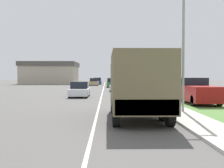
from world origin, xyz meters
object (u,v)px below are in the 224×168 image
(car_farthest_ahead, at_px, (98,81))
(military_truck, at_px, (138,83))
(car_fourth_ahead, at_px, (94,82))
(pickup_truck, at_px, (197,91))
(car_second_ahead, at_px, (116,86))
(car_nearest_ahead, at_px, (80,90))
(lamp_post, at_px, (180,23))
(car_third_ahead, at_px, (112,83))

(car_farthest_ahead, bearing_deg, military_truck, -86.10)
(car_fourth_ahead, height_order, car_farthest_ahead, car_farthest_ahead)
(car_farthest_ahead, relative_size, pickup_truck, 0.80)
(car_second_ahead, bearing_deg, car_farthest_ahead, 96.83)
(military_truck, xyz_separation_m, car_nearest_ahead, (-4.16, 14.15, -1.05))
(car_second_ahead, xyz_separation_m, lamp_post, (2.72, -22.43, 4.38))
(car_second_ahead, xyz_separation_m, car_third_ahead, (-0.41, 12.72, 0.11))
(pickup_truck, bearing_deg, car_fourth_ahead, 103.68)
(car_third_ahead, distance_m, car_farthest_ahead, 16.68)
(car_second_ahead, bearing_deg, pickup_truck, -72.22)
(military_truck, xyz_separation_m, car_third_ahead, (-0.57, 37.13, -0.99))
(car_nearest_ahead, height_order, car_third_ahead, car_third_ahead)
(car_nearest_ahead, bearing_deg, military_truck, -73.61)
(car_fourth_ahead, height_order, pickup_truck, pickup_truck)
(car_farthest_ahead, height_order, lamp_post, lamp_post)
(car_third_ahead, relative_size, car_fourth_ahead, 0.99)
(car_second_ahead, height_order, car_third_ahead, car_third_ahead)
(pickup_truck, height_order, lamp_post, lamp_post)
(military_truck, relative_size, pickup_truck, 1.28)
(car_fourth_ahead, height_order, lamp_post, lamp_post)
(car_nearest_ahead, bearing_deg, car_fourth_ahead, 90.05)
(car_fourth_ahead, bearing_deg, car_farthest_ahead, 85.69)
(military_truck, distance_m, lamp_post, 4.60)
(military_truck, height_order, car_nearest_ahead, military_truck)
(car_nearest_ahead, distance_m, car_third_ahead, 23.26)
(car_fourth_ahead, bearing_deg, pickup_truck, -76.32)
(car_third_ahead, distance_m, pickup_truck, 30.34)
(military_truck, bearing_deg, lamp_post, 37.82)
(car_fourth_ahead, xyz_separation_m, pickup_truck, (9.49, -39.00, 0.21))
(military_truck, distance_m, car_third_ahead, 37.15)
(military_truck, xyz_separation_m, lamp_post, (2.55, 1.98, 3.27))
(car_second_ahead, relative_size, lamp_post, 0.53)
(car_nearest_ahead, relative_size, car_third_ahead, 0.98)
(car_third_ahead, xyz_separation_m, car_farthest_ahead, (-3.08, 16.39, -0.01))
(car_third_ahead, height_order, car_fourth_ahead, car_third_ahead)
(car_nearest_ahead, relative_size, car_second_ahead, 0.92)
(car_farthest_ahead, distance_m, pickup_truck, 47.02)
(car_second_ahead, bearing_deg, car_fourth_ahead, 100.39)
(car_farthest_ahead, height_order, pickup_truck, pickup_truck)
(car_fourth_ahead, xyz_separation_m, lamp_post, (6.74, -44.39, 4.30))
(car_second_ahead, distance_m, car_farthest_ahead, 29.32)
(car_fourth_ahead, distance_m, lamp_post, 45.10)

